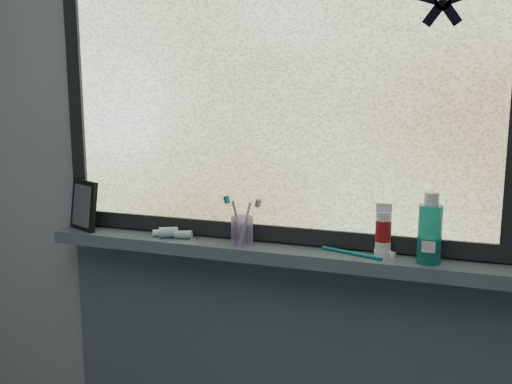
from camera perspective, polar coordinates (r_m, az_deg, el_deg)
The scene contains 12 objects.
wall_back at distance 1.76m, azimuth 4.21°, elevation 2.26°, with size 3.00×0.01×2.50m, color #9EA3A8.
windowsill at distance 1.74m, azimuth 3.44°, elevation -6.25°, with size 1.62×0.14×0.04m, color #4C5965.
window_pane at distance 1.72m, azimuth 4.13°, elevation 11.45°, with size 1.50×0.01×1.00m, color silver.
frame_bottom at distance 1.77m, azimuth 3.90°, elevation -4.28°, with size 1.60×0.03×0.05m, color black.
frame_left at distance 2.06m, azimuth -17.53°, elevation 10.80°, with size 0.05×0.03×1.10m, color black.
starfish_sticker at distance 1.66m, azimuth 18.20°, elevation 17.62°, with size 0.15×0.02×0.15m, color black, non-canonical shape.
vanity_mirror at distance 2.03m, azimuth -16.83°, elevation -1.26°, with size 0.14×0.07×0.17m, color black.
toothpaste_tube at distance 1.86m, azimuth -8.19°, elevation -4.07°, with size 0.19×0.04×0.03m, color white, non-canonical shape.
toothbrush_cup at distance 1.75m, azimuth -1.41°, elevation -3.92°, with size 0.07×0.07×0.09m, color #A598C9.
toothbrush_lying at distance 1.68m, azimuth 9.53°, elevation -5.94°, with size 0.24×0.02×0.02m, color #0D7179, non-canonical shape.
mouthwash_bottle at distance 1.63m, azimuth 17.01°, elevation -3.47°, with size 0.07×0.07×0.16m, color teal.
cream_tube at distance 1.66m, azimuth 12.62°, elevation -3.57°, with size 0.04×0.04×0.11m, color silver.
Camera 1 is at (0.46, -0.37, 1.49)m, focal length 40.00 mm.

